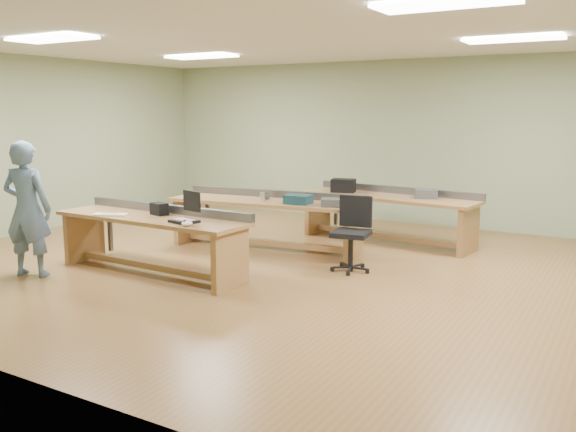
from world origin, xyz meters
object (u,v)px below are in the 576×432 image
(laptop_base, at_px, (184,221))
(mug, at_px, (267,196))
(camera_bag, at_px, (159,209))
(parts_bin_grey, at_px, (336,203))
(drinks_can, at_px, (263,197))
(workbench_back, at_px, (388,208))
(workbench_mid, at_px, (267,212))
(person, at_px, (27,209))
(parts_bin_teal, at_px, (298,199))
(workbench_front, at_px, (153,231))
(task_chair, at_px, (352,244))

(laptop_base, distance_m, mug, 2.17)
(camera_bag, xyz_separation_m, parts_bin_grey, (1.66, 1.78, -0.02))
(camera_bag, distance_m, drinks_can, 1.73)
(workbench_back, bearing_deg, workbench_mid, -128.38)
(mug, bearing_deg, person, -120.77)
(workbench_mid, height_order, parts_bin_teal, parts_bin_teal)
(workbench_front, relative_size, parts_bin_grey, 6.99)
(person, bearing_deg, laptop_base, -178.86)
(parts_bin_teal, bearing_deg, task_chair, -22.29)
(parts_bin_grey, bearing_deg, laptop_base, -116.41)
(workbench_mid, xyz_separation_m, laptop_base, (0.15, -2.09, 0.21))
(workbench_back, height_order, parts_bin_grey, workbench_back)
(person, height_order, parts_bin_grey, person)
(workbench_front, xyz_separation_m, parts_bin_grey, (1.67, 1.90, 0.25))
(task_chair, height_order, parts_bin_teal, task_chair)
(workbench_back, bearing_deg, mug, -130.87)
(parts_bin_grey, height_order, mug, parts_bin_grey)
(parts_bin_grey, bearing_deg, drinks_can, -173.12)
(drinks_can, bearing_deg, task_chair, -11.98)
(person, distance_m, laptop_base, 2.06)
(workbench_front, bearing_deg, camera_bag, 82.59)
(workbench_back, relative_size, mug, 25.98)
(workbench_front, distance_m, workbench_back, 3.84)
(mug, distance_m, drinks_can, 0.26)
(laptop_base, bearing_deg, mug, 107.50)
(parts_bin_grey, bearing_deg, workbench_back, 80.55)
(person, height_order, parts_bin_teal, person)
(camera_bag, relative_size, mug, 2.03)
(workbench_mid, bearing_deg, laptop_base, -92.43)
(person, height_order, laptop_base, person)
(workbench_back, relative_size, parts_bin_teal, 8.05)
(workbench_mid, height_order, drinks_can, drinks_can)
(workbench_mid, distance_m, workbench_back, 1.98)
(workbench_front, xyz_separation_m, workbench_back, (1.91, 3.33, 0.00))
(person, bearing_deg, parts_bin_teal, -150.56)
(parts_bin_teal, distance_m, drinks_can, 0.57)
(workbench_back, xyz_separation_m, task_chair, (0.24, -1.91, -0.20))
(parts_bin_teal, xyz_separation_m, parts_bin_grey, (0.57, 0.05, -0.01))
(workbench_front, distance_m, drinks_can, 1.86)
(laptop_base, distance_m, drinks_can, 1.92)
(workbench_back, relative_size, task_chair, 3.03)
(laptop_base, xyz_separation_m, parts_bin_teal, (0.44, 2.00, 0.05))
(camera_bag, distance_m, task_chair, 2.54)
(person, xyz_separation_m, laptop_base, (1.92, 0.73, -0.09))
(workbench_back, xyz_separation_m, camera_bag, (-1.89, -3.21, 0.27))
(workbench_front, bearing_deg, workbench_back, 61.86)
(workbench_mid, bearing_deg, workbench_back, 38.23)
(workbench_front, height_order, mug, workbench_front)
(workbench_mid, bearing_deg, task_chair, -23.92)
(workbench_front, bearing_deg, laptop_base, -11.32)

